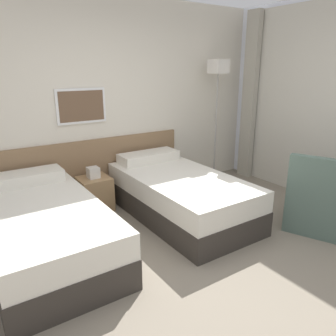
# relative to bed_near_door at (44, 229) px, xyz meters

# --- Properties ---
(ground_plane) EXTENTS (16.00, 16.00, 0.00)m
(ground_plane) POSITION_rel_bed_near_door_xyz_m (1.16, -1.26, -0.28)
(ground_plane) COLOR slate
(wall_headboard) EXTENTS (10.00, 0.10, 2.70)m
(wall_headboard) POSITION_rel_bed_near_door_xyz_m (1.14, 1.05, 1.02)
(wall_headboard) COLOR beige
(wall_headboard) RESTS_ON ground_plane
(bed_near_door) EXTENTS (1.05, 2.00, 0.66)m
(bed_near_door) POSITION_rel_bed_near_door_xyz_m (0.00, 0.00, 0.00)
(bed_near_door) COLOR #332D28
(bed_near_door) RESTS_ON ground_plane
(bed_near_window) EXTENTS (1.05, 2.00, 0.66)m
(bed_near_window) POSITION_rel_bed_near_door_xyz_m (1.65, 0.00, 0.00)
(bed_near_window) COLOR #332D28
(bed_near_window) RESTS_ON ground_plane
(nightstand) EXTENTS (0.40, 0.39, 0.58)m
(nightstand) POSITION_rel_bed_near_door_xyz_m (0.82, 0.75, -0.04)
(nightstand) COLOR #9E7A51
(nightstand) RESTS_ON ground_plane
(floor_lamp) EXTENTS (0.24, 0.24, 1.91)m
(floor_lamp) POSITION_rel_bed_near_door_xyz_m (2.81, 0.67, 1.32)
(floor_lamp) COLOR #9E9993
(floor_lamp) RESTS_ON ground_plane
(armchair) EXTENTS (0.99, 1.07, 0.91)m
(armchair) POSITION_rel_bed_near_door_xyz_m (2.83, -1.28, 0.01)
(armchair) COLOR #4C6056
(armchair) RESTS_ON ground_plane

